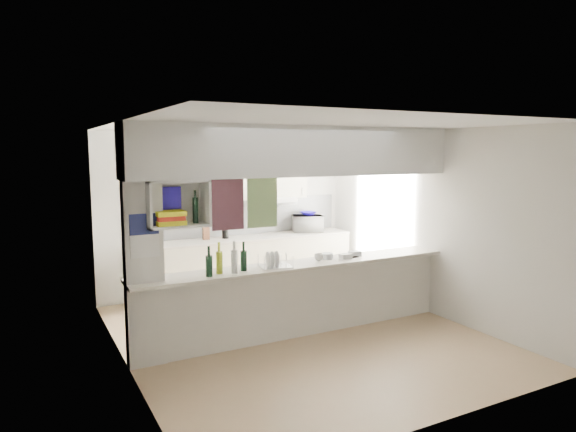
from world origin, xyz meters
TOP-DOWN VIEW (x-y plane):
  - floor at (0.00, 0.00)m, footprint 4.80×4.80m
  - ceiling at (0.00, 0.00)m, footprint 4.80×4.80m
  - wall_back at (0.00, 2.40)m, footprint 4.20×0.00m
  - wall_left at (-2.10, 0.00)m, footprint 0.00×4.80m
  - wall_right at (2.10, 0.00)m, footprint 0.00×4.80m
  - servery_partition at (-0.17, 0.00)m, footprint 4.20×0.50m
  - cubby_shelf at (-1.57, -0.06)m, footprint 0.65×0.35m
  - kitchen_run at (0.16, 2.14)m, footprint 3.60×0.63m
  - microwave at (1.36, 2.14)m, footprint 0.59×0.49m
  - bowl at (1.38, 2.16)m, footprint 0.26×0.26m
  - dish_rack at (-0.36, -0.05)m, footprint 0.41×0.33m
  - cup at (0.25, -0.04)m, footprint 0.15×0.15m
  - wine_bottles at (-0.99, -0.08)m, footprint 0.53×0.16m
  - plastic_tubs at (0.62, 0.03)m, footprint 0.58×0.23m
  - utensil_jar at (-0.15, 2.15)m, footprint 0.10×0.10m
  - knife_block at (-0.46, 2.18)m, footprint 0.10×0.08m

SIDE VIEW (x-z plane):
  - floor at x=0.00m, z-range 0.00..0.00m
  - kitchen_run at x=0.16m, z-range -0.29..1.95m
  - plastic_tubs at x=0.62m, z-range 0.92..0.99m
  - cup at x=0.25m, z-range 0.94..1.02m
  - utensil_jar at x=-0.15m, z-range 0.92..1.07m
  - dish_rack at x=-0.36m, z-range 0.90..1.10m
  - knife_block at x=-0.46m, z-range 0.92..1.12m
  - wine_bottles at x=-0.99m, z-range 0.87..1.24m
  - microwave at x=1.36m, z-range 0.92..1.20m
  - bowl at x=1.38m, z-range 1.20..1.26m
  - wall_back at x=0.00m, z-range -0.80..3.40m
  - wall_left at x=-2.10m, z-range -1.10..3.70m
  - wall_right at x=2.10m, z-range -1.10..3.70m
  - servery_partition at x=-0.17m, z-range 0.36..2.96m
  - cubby_shelf at x=-1.57m, z-range 1.46..1.96m
  - ceiling at x=0.00m, z-range 2.60..2.60m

